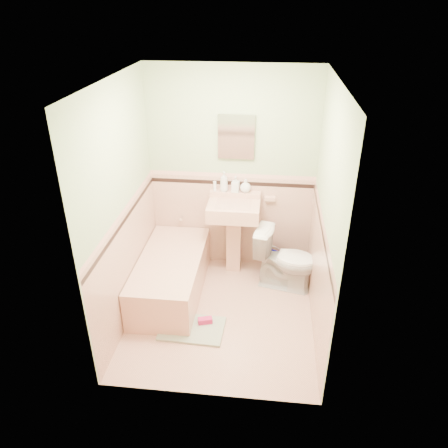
# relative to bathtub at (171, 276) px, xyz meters

# --- Properties ---
(floor) EXTENTS (2.20, 2.20, 0.00)m
(floor) POSITION_rel_bathtub_xyz_m (0.63, -0.33, -0.23)
(floor) COLOR #DAA58F
(floor) RESTS_ON ground
(ceiling) EXTENTS (2.20, 2.20, 0.00)m
(ceiling) POSITION_rel_bathtub_xyz_m (0.63, -0.33, 2.27)
(ceiling) COLOR white
(ceiling) RESTS_ON ground
(wall_back) EXTENTS (2.50, 0.00, 2.50)m
(wall_back) POSITION_rel_bathtub_xyz_m (0.63, 0.77, 1.02)
(wall_back) COLOR beige
(wall_back) RESTS_ON ground
(wall_front) EXTENTS (2.50, 0.00, 2.50)m
(wall_front) POSITION_rel_bathtub_xyz_m (0.63, -1.43, 1.02)
(wall_front) COLOR beige
(wall_front) RESTS_ON ground
(wall_left) EXTENTS (0.00, 2.50, 2.50)m
(wall_left) POSITION_rel_bathtub_xyz_m (-0.37, -0.33, 1.02)
(wall_left) COLOR beige
(wall_left) RESTS_ON ground
(wall_right) EXTENTS (0.00, 2.50, 2.50)m
(wall_right) POSITION_rel_bathtub_xyz_m (1.63, -0.33, 1.02)
(wall_right) COLOR beige
(wall_right) RESTS_ON ground
(wainscot_back) EXTENTS (2.00, 0.00, 2.00)m
(wainscot_back) POSITION_rel_bathtub_xyz_m (0.63, 0.76, 0.38)
(wainscot_back) COLOR #DDAA94
(wainscot_back) RESTS_ON ground
(wainscot_front) EXTENTS (2.00, 0.00, 2.00)m
(wainscot_front) POSITION_rel_bathtub_xyz_m (0.63, -1.42, 0.38)
(wainscot_front) COLOR #DDAA94
(wainscot_front) RESTS_ON ground
(wainscot_left) EXTENTS (0.00, 2.20, 2.20)m
(wainscot_left) POSITION_rel_bathtub_xyz_m (-0.36, -0.33, 0.38)
(wainscot_left) COLOR #DDAA94
(wainscot_left) RESTS_ON ground
(wainscot_right) EXTENTS (0.00, 2.20, 2.20)m
(wainscot_right) POSITION_rel_bathtub_xyz_m (1.62, -0.33, 0.38)
(wainscot_right) COLOR #DDAA94
(wainscot_right) RESTS_ON ground
(accent_back) EXTENTS (2.00, 0.00, 2.00)m
(accent_back) POSITION_rel_bathtub_xyz_m (0.63, 0.75, 0.90)
(accent_back) COLOR black
(accent_back) RESTS_ON ground
(accent_front) EXTENTS (2.00, 0.00, 2.00)m
(accent_front) POSITION_rel_bathtub_xyz_m (0.63, -1.41, 0.90)
(accent_front) COLOR black
(accent_front) RESTS_ON ground
(accent_left) EXTENTS (0.00, 2.20, 2.20)m
(accent_left) POSITION_rel_bathtub_xyz_m (-0.35, -0.33, 0.89)
(accent_left) COLOR black
(accent_left) RESTS_ON ground
(accent_right) EXTENTS (0.00, 2.20, 2.20)m
(accent_right) POSITION_rel_bathtub_xyz_m (1.61, -0.33, 0.89)
(accent_right) COLOR black
(accent_right) RESTS_ON ground
(cap_back) EXTENTS (2.00, 0.00, 2.00)m
(cap_back) POSITION_rel_bathtub_xyz_m (0.63, 0.75, 0.99)
(cap_back) COLOR #DAA290
(cap_back) RESTS_ON ground
(cap_front) EXTENTS (2.00, 0.00, 2.00)m
(cap_front) POSITION_rel_bathtub_xyz_m (0.63, -1.41, 0.99)
(cap_front) COLOR #DAA290
(cap_front) RESTS_ON ground
(cap_left) EXTENTS (0.00, 2.20, 2.20)m
(cap_left) POSITION_rel_bathtub_xyz_m (-0.35, -0.33, 1.00)
(cap_left) COLOR #DAA290
(cap_left) RESTS_ON ground
(cap_right) EXTENTS (0.00, 2.20, 2.20)m
(cap_right) POSITION_rel_bathtub_xyz_m (1.61, -0.33, 1.00)
(cap_right) COLOR #DAA290
(cap_right) RESTS_ON ground
(bathtub) EXTENTS (0.70, 1.50, 0.45)m
(bathtub) POSITION_rel_bathtub_xyz_m (0.00, 0.00, 0.00)
(bathtub) COLOR tan
(bathtub) RESTS_ON floor
(tub_faucet) EXTENTS (0.04, 0.12, 0.04)m
(tub_faucet) POSITION_rel_bathtub_xyz_m (0.00, 0.72, 0.41)
(tub_faucet) COLOR silver
(tub_faucet) RESTS_ON wall_back
(sink) EXTENTS (0.61, 0.50, 0.96)m
(sink) POSITION_rel_bathtub_xyz_m (0.68, 0.53, 0.26)
(sink) COLOR tan
(sink) RESTS_ON floor
(sink_faucet) EXTENTS (0.02, 0.02, 0.10)m
(sink_faucet) POSITION_rel_bathtub_xyz_m (0.68, 0.67, 0.72)
(sink_faucet) COLOR silver
(sink_faucet) RESTS_ON sink
(medicine_cabinet) EXTENTS (0.38, 0.04, 0.48)m
(medicine_cabinet) POSITION_rel_bathtub_xyz_m (0.68, 0.74, 1.47)
(medicine_cabinet) COLOR white
(medicine_cabinet) RESTS_ON wall_back
(soap_dish) EXTENTS (0.13, 0.08, 0.04)m
(soap_dish) POSITION_rel_bathtub_xyz_m (1.10, 0.73, 0.72)
(soap_dish) COLOR tan
(soap_dish) RESTS_ON wall_back
(soap_bottle_left) EXTENTS (0.12, 0.13, 0.25)m
(soap_bottle_left) POSITION_rel_bathtub_xyz_m (0.54, 0.71, 0.93)
(soap_bottle_left) COLOR #B2B2B2
(soap_bottle_left) RESTS_ON sink
(soap_bottle_mid) EXTENTS (0.10, 0.10, 0.19)m
(soap_bottle_mid) POSITION_rel_bathtub_xyz_m (0.68, 0.71, 0.90)
(soap_bottle_mid) COLOR #B2B2B2
(soap_bottle_mid) RESTS_ON sink
(soap_bottle_right) EXTENTS (0.13, 0.13, 0.17)m
(soap_bottle_right) POSITION_rel_bathtub_xyz_m (0.80, 0.71, 0.89)
(soap_bottle_right) COLOR #B2B2B2
(soap_bottle_right) RESTS_ON sink
(tube) EXTENTS (0.04, 0.04, 0.12)m
(tube) POSITION_rel_bathtub_xyz_m (0.43, 0.71, 0.86)
(tube) COLOR white
(tube) RESTS_ON sink
(toilet) EXTENTS (0.81, 0.57, 0.75)m
(toilet) POSITION_rel_bathtub_xyz_m (1.33, 0.28, 0.15)
(toilet) COLOR white
(toilet) RESTS_ON floor
(bucket) EXTENTS (0.27, 0.27, 0.24)m
(bucket) POSITION_rel_bathtub_xyz_m (1.16, 0.59, -0.10)
(bucket) COLOR #0D11A2
(bucket) RESTS_ON floor
(bath_mat) EXTENTS (0.68, 0.47, 0.03)m
(bath_mat) POSITION_rel_bathtub_xyz_m (0.35, -0.62, -0.21)
(bath_mat) COLOR gray
(bath_mat) RESTS_ON floor
(shoe) EXTENTS (0.16, 0.11, 0.06)m
(shoe) POSITION_rel_bathtub_xyz_m (0.48, -0.52, -0.17)
(shoe) COLOR #BF1E59
(shoe) RESTS_ON bath_mat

